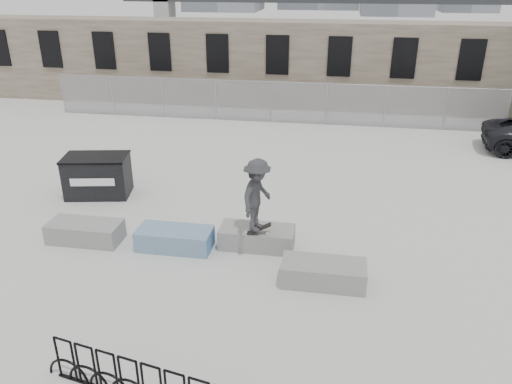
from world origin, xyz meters
The scene contains 9 objects.
ground centered at (0.00, 0.00, 0.00)m, with size 120.00×120.00×0.00m, color beige.
stone_wall centered at (0.00, 16.24, 2.26)m, with size 36.00×2.58×4.50m.
chainlink_fence centered at (0.00, 12.50, 1.04)m, with size 22.06×0.06×2.02m.
planter_far_left centered at (-3.36, -0.25, 0.30)m, with size 2.00×0.90×0.55m.
planter_center_left centered at (-0.79, -0.22, 0.30)m, with size 2.00×0.90×0.55m.
planter_center_right centered at (1.38, 0.23, 0.30)m, with size 2.00×0.90×0.55m.
planter_offset centered at (3.23, -1.24, 0.30)m, with size 2.00×0.90×0.55m.
dumpster centered at (-4.39, 2.76, 0.69)m, with size 2.27×1.63×1.36m.
skateboarder centered at (1.43, -0.07, 1.66)m, with size 1.05×1.40×2.15m.
Camera 1 is at (3.32, -11.45, 6.84)m, focal length 35.00 mm.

